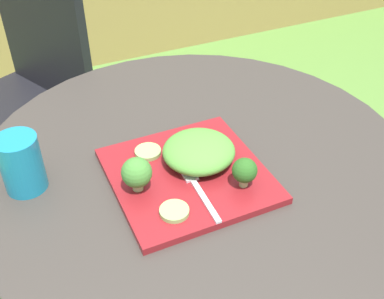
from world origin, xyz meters
name	(u,v)px	position (x,y,z in m)	size (l,w,h in m)	color
patio_table	(195,244)	(0.00, 0.00, 0.44)	(0.86, 0.86, 0.71)	#38332D
patio_chair	(23,83)	(-0.25, 0.77, 0.53)	(0.59, 0.59, 0.90)	black
salad_plate	(188,175)	(-0.04, -0.06, 0.72)	(0.28, 0.28, 0.01)	maroon
drinking_glass	(22,166)	(-0.32, 0.04, 0.76)	(0.07, 0.07, 0.11)	teal
fork	(197,187)	(-0.05, -0.10, 0.73)	(0.03, 0.15, 0.00)	silver
lettuce_mound	(199,151)	(-0.01, -0.04, 0.75)	(0.14, 0.13, 0.05)	#519338
broccoli_floret_0	(245,171)	(0.03, -0.13, 0.76)	(0.04, 0.04, 0.06)	#99B770
broccoli_floret_1	(137,173)	(-0.14, -0.06, 0.76)	(0.05, 0.05, 0.06)	#99B770
cucumber_slice_0	(174,211)	(-0.11, -0.14, 0.73)	(0.05, 0.05, 0.01)	#8EB766
cucumber_slice_1	(148,152)	(-0.09, 0.03, 0.73)	(0.05, 0.05, 0.01)	#8EB766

